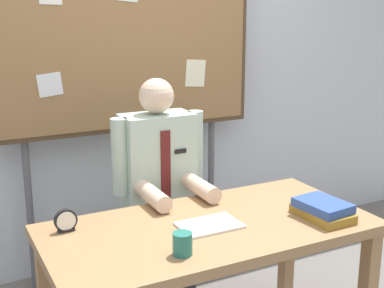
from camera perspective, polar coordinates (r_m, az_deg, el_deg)
name	(u,v)px	position (r m, az deg, el deg)	size (l,w,h in m)	color
back_wall	(115,67)	(3.52, -8.38, 8.26)	(6.40, 0.08, 2.70)	silver
desk	(210,242)	(2.55, 1.92, -10.61)	(1.56, 0.77, 0.74)	#9E754C
person	(159,204)	(3.05, -3.61, -6.55)	(0.55, 0.56, 1.36)	#2D2D33
bulletin_board	(124,37)	(3.31, -7.35, 11.44)	(1.74, 0.09, 2.19)	#4C3823
book_stack	(323,210)	(2.64, 14.00, -6.94)	(0.21, 0.29, 0.09)	olive
open_notebook	(209,225)	(2.49, 1.90, -8.80)	(0.29, 0.19, 0.01)	white
desk_clock	(66,221)	(2.49, -13.54, -8.17)	(0.11, 0.04, 0.11)	black
coffee_mug	(183,244)	(2.20, -1.04, -10.78)	(0.08, 0.08, 0.10)	#267266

